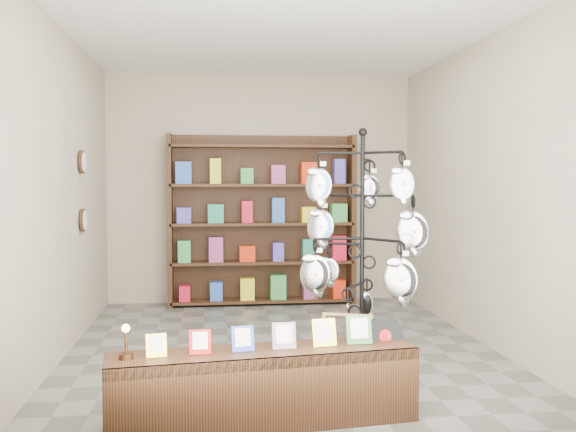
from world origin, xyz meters
TOP-DOWN VIEW (x-y plane):
  - ground at (0.00, 0.00)m, footprint 5.00×5.00m
  - room_envelope at (0.00, 0.00)m, footprint 5.00×5.00m
  - display_tree at (0.49, -1.21)m, footprint 1.11×1.11m
  - front_shelf at (-0.32, -1.86)m, footprint 2.06×0.67m
  - back_shelving at (0.00, 2.30)m, footprint 2.42×0.36m
  - wall_clocks at (-1.97, 0.80)m, footprint 0.03×0.24m

SIDE VIEW (x-z plane):
  - ground at x=0.00m, z-range 0.00..0.00m
  - front_shelf at x=-0.32m, z-range -0.11..0.61m
  - back_shelving at x=0.00m, z-range -0.07..2.13m
  - display_tree at x=0.49m, z-range 0.16..2.17m
  - wall_clocks at x=-1.97m, z-range 1.08..1.92m
  - room_envelope at x=0.00m, z-range -0.65..4.35m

